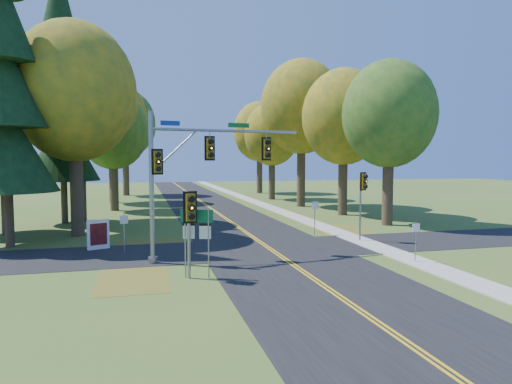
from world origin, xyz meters
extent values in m
plane|color=#3A5E21|center=(0.00, 0.00, 0.00)|extent=(160.00, 160.00, 0.00)
cube|color=black|center=(0.00, 0.00, 0.01)|extent=(8.00, 160.00, 0.02)
cube|color=black|center=(0.00, 2.00, 0.01)|extent=(60.00, 6.00, 0.02)
cube|color=gold|center=(-0.10, 0.00, 0.03)|extent=(0.10, 160.00, 0.01)
cube|color=gold|center=(0.10, 0.00, 0.03)|extent=(0.10, 160.00, 0.01)
cube|color=#9E998E|center=(6.20, 0.00, 0.03)|extent=(1.60, 160.00, 0.06)
cube|color=brown|center=(-6.50, 4.00, 0.01)|extent=(4.00, 6.00, 0.00)
cube|color=brown|center=(6.80, 6.00, 0.01)|extent=(3.50, 8.00, 0.00)
cube|color=brown|center=(-7.50, -3.00, 0.01)|extent=(3.00, 5.00, 0.00)
cylinder|color=#38281C|center=(-11.20, 9.30, 3.38)|extent=(0.86, 0.86, 6.75)
ellipsoid|color=#B68818|center=(-11.20, 9.30, 9.55)|extent=(8.00, 8.00, 9.20)
sphere|color=#B68818|center=(-9.60, 10.50, 8.75)|extent=(4.80, 4.80, 4.80)
sphere|color=#B68818|center=(-12.60, 8.50, 10.35)|extent=(4.40, 4.40, 4.40)
cylinder|color=#38281C|center=(11.50, 8.70, 3.04)|extent=(0.83, 0.83, 6.08)
ellipsoid|color=#597424|center=(11.50, 8.70, 8.60)|extent=(7.20, 7.20, 8.28)
sphere|color=#597424|center=(12.94, 9.78, 7.88)|extent=(4.32, 4.32, 4.32)
sphere|color=#597424|center=(10.24, 7.98, 9.32)|extent=(3.96, 3.96, 3.96)
cylinder|color=#38281C|center=(-11.80, 16.20, 3.71)|extent=(0.89, 0.89, 7.42)
ellipsoid|color=#B68818|center=(-11.80, 16.20, 10.43)|extent=(8.60, 8.60, 9.89)
sphere|color=#B68818|center=(-10.08, 17.49, 9.57)|extent=(5.16, 5.16, 5.16)
sphere|color=#B68818|center=(-13.30, 15.34, 11.29)|extent=(4.73, 4.73, 4.73)
cylinder|color=#38281C|center=(10.90, 15.50, 3.15)|extent=(0.84, 0.84, 6.30)
ellipsoid|color=#B68818|center=(10.90, 15.50, 8.96)|extent=(7.60, 7.60, 8.74)
sphere|color=#B68818|center=(12.42, 16.64, 8.20)|extent=(4.56, 4.56, 4.56)
sphere|color=#B68818|center=(9.57, 14.74, 9.72)|extent=(4.18, 4.18, 4.18)
cylinder|color=#38281C|center=(-9.60, 24.40, 2.81)|extent=(0.81, 0.81, 5.62)
ellipsoid|color=#597424|center=(-9.60, 24.40, 8.00)|extent=(6.80, 6.80, 7.82)
sphere|color=#597424|center=(-8.24, 25.42, 7.33)|extent=(4.08, 4.08, 4.08)
sphere|color=#597424|center=(-10.79, 23.72, 8.69)|extent=(3.74, 3.74, 3.74)
cylinder|color=#38281C|center=(9.80, 23.60, 3.83)|extent=(0.90, 0.90, 7.65)
ellipsoid|color=#B68818|center=(9.80, 23.60, 10.73)|extent=(8.80, 8.80, 10.12)
sphere|color=#B68818|center=(11.56, 24.92, 9.85)|extent=(5.28, 5.28, 5.28)
sphere|color=#B68818|center=(8.26, 22.72, 11.61)|extent=(4.84, 4.84, 4.84)
cylinder|color=#38281C|center=(-10.20, 33.10, 3.49)|extent=(0.87, 0.87, 6.98)
ellipsoid|color=#B68818|center=(-10.20, 33.10, 9.85)|extent=(8.20, 8.20, 9.43)
sphere|color=#B68818|center=(-8.56, 34.33, 9.03)|extent=(4.92, 4.92, 4.92)
sphere|color=#B68818|center=(-11.63, 32.28, 10.67)|extent=(4.51, 4.51, 4.51)
cylinder|color=#38281C|center=(9.20, 32.80, 2.93)|extent=(0.82, 0.82, 5.85)
ellipsoid|color=#B68818|center=(9.20, 32.80, 8.30)|extent=(7.00, 7.00, 8.05)
sphere|color=#B68818|center=(10.60, 33.85, 7.60)|extent=(4.20, 4.20, 4.20)
sphere|color=#B68818|center=(7.97, 32.10, 9.00)|extent=(3.85, 3.85, 3.85)
cylinder|color=#38281C|center=(-9.00, 44.00, 3.60)|extent=(0.88, 0.88, 7.20)
ellipsoid|color=#597424|center=(-9.00, 44.00, 10.14)|extent=(8.40, 8.40, 9.66)
sphere|color=#597424|center=(-7.32, 45.26, 9.30)|extent=(5.04, 5.04, 5.04)
sphere|color=#597424|center=(-10.47, 43.16, 10.98)|extent=(4.62, 4.62, 4.62)
cylinder|color=#38281C|center=(10.40, 43.50, 3.26)|extent=(0.85, 0.85, 6.53)
ellipsoid|color=#B68818|center=(10.40, 43.50, 9.26)|extent=(7.80, 7.80, 8.97)
sphere|color=#B68818|center=(11.96, 44.67, 8.47)|extent=(4.68, 4.68, 4.68)
sphere|color=#B68818|center=(9.04, 42.72, 10.04)|extent=(4.29, 4.29, 4.29)
cylinder|color=#38281C|center=(-14.50, 6.00, 1.62)|extent=(0.50, 0.50, 3.24)
cone|color=black|center=(-14.50, 6.00, 5.82)|extent=(5.60, 5.60, 5.17)
cone|color=black|center=(-14.50, 6.00, 9.51)|extent=(4.57, 4.57, 5.17)
cone|color=black|center=(-14.50, 6.00, 13.20)|extent=(3.55, 3.55, 5.17)
cylinder|color=#38281C|center=(-16.00, 11.00, 1.44)|extent=(0.50, 0.50, 2.88)
cone|color=black|center=(-16.00, 11.00, 5.18)|extent=(5.60, 5.60, 4.59)
cone|color=black|center=(-16.00, 11.00, 8.46)|extent=(4.57, 4.57, 4.59)
cylinder|color=#38281C|center=(-13.00, 16.00, 1.71)|extent=(0.50, 0.50, 3.42)
cone|color=black|center=(-13.00, 16.00, 6.15)|extent=(5.60, 5.60, 5.45)
cone|color=black|center=(-13.00, 16.00, 10.04)|extent=(4.57, 4.57, 5.45)
cone|color=black|center=(-13.00, 16.00, 13.94)|extent=(3.55, 3.55, 5.45)
cylinder|color=gray|center=(-6.58, -0.18, 3.72)|extent=(0.23, 0.23, 7.44)
cylinder|color=gray|center=(-6.58, -0.18, 0.16)|extent=(0.47, 0.47, 0.32)
cylinder|color=gray|center=(-2.65, 0.47, 6.59)|extent=(7.89, 1.44, 0.15)
cylinder|color=gray|center=(-5.43, 0.01, 5.53)|extent=(2.39, 0.48, 2.20)
cylinder|color=gray|center=(-3.64, 0.31, 6.40)|extent=(0.04, 0.04, 0.38)
cube|color=#72590C|center=(-3.64, 0.31, 5.68)|extent=(0.41, 0.37, 1.06)
cube|color=black|center=(-3.64, 0.31, 5.68)|extent=(0.55, 0.12, 1.25)
sphere|color=orange|center=(-3.60, 0.07, 5.68)|extent=(0.19, 0.19, 0.19)
cylinder|color=black|center=(-3.60, 0.07, 6.02)|extent=(0.28, 0.21, 0.26)
cylinder|color=black|center=(-3.60, 0.07, 5.68)|extent=(0.28, 0.21, 0.26)
cylinder|color=black|center=(-3.60, 0.07, 5.34)|extent=(0.28, 0.21, 0.26)
cylinder|color=gray|center=(-0.50, 0.82, 6.40)|extent=(0.04, 0.04, 0.38)
cube|color=#72590C|center=(-0.50, 0.82, 5.68)|extent=(0.41, 0.37, 1.06)
cube|color=black|center=(-0.50, 0.82, 5.68)|extent=(0.55, 0.12, 1.25)
sphere|color=orange|center=(-0.46, 0.58, 5.68)|extent=(0.19, 0.19, 0.19)
cylinder|color=black|center=(-0.46, 0.58, 6.02)|extent=(0.28, 0.21, 0.26)
cylinder|color=black|center=(-0.46, 0.58, 5.68)|extent=(0.28, 0.21, 0.26)
cylinder|color=black|center=(-0.46, 0.58, 5.34)|extent=(0.28, 0.21, 0.26)
cube|color=#72590C|center=(-6.29, -0.29, 5.00)|extent=(0.41, 0.37, 1.06)
cube|color=black|center=(-6.29, -0.29, 5.00)|extent=(0.55, 0.12, 1.25)
sphere|color=orange|center=(-6.25, -0.53, 5.00)|extent=(0.19, 0.19, 0.19)
cylinder|color=black|center=(-6.25, -0.53, 5.34)|extent=(0.28, 0.21, 0.26)
cylinder|color=black|center=(-6.25, -0.53, 5.00)|extent=(0.28, 0.21, 0.26)
cylinder|color=black|center=(-6.25, -0.53, 4.66)|extent=(0.28, 0.21, 0.26)
cube|color=navy|center=(-5.64, -0.02, 6.89)|extent=(0.95, 0.20, 0.23)
cube|color=#0C5926|center=(-2.07, 0.57, 6.89)|extent=(1.16, 0.23, 0.23)
cylinder|color=gray|center=(6.18, 2.87, 2.12)|extent=(0.12, 0.12, 4.24)
cube|color=#72590C|center=(6.24, 2.67, 3.76)|extent=(0.40, 0.37, 0.96)
cube|color=black|center=(6.24, 2.67, 3.76)|extent=(0.49, 0.17, 1.14)
sphere|color=orange|center=(6.31, 2.46, 3.76)|extent=(0.17, 0.17, 0.17)
cylinder|color=black|center=(6.31, 2.46, 4.06)|extent=(0.27, 0.21, 0.23)
cylinder|color=black|center=(6.31, 2.46, 3.76)|extent=(0.27, 0.21, 0.23)
cylinder|color=black|center=(6.31, 2.46, 3.45)|extent=(0.27, 0.21, 0.23)
cylinder|color=gray|center=(-5.14, -3.50, 1.84)|extent=(0.14, 0.14, 3.68)
cube|color=#72590C|center=(-5.11, -3.75, 3.10)|extent=(0.43, 0.39, 1.15)
cube|color=black|center=(-5.11, -3.75, 3.10)|extent=(0.60, 0.11, 1.36)
sphere|color=orange|center=(-5.07, -4.01, 3.10)|extent=(0.21, 0.21, 0.21)
cylinder|color=black|center=(-5.07, -4.01, 3.47)|extent=(0.30, 0.22, 0.28)
cylinder|color=black|center=(-5.07, -4.01, 3.10)|extent=(0.30, 0.22, 0.28)
cylinder|color=black|center=(-5.07, -4.01, 2.74)|extent=(0.30, 0.22, 0.28)
cylinder|color=gray|center=(-5.28, -3.34, 1.52)|extent=(0.06, 0.06, 3.04)
cylinder|color=gray|center=(-4.32, -3.66, 1.52)|extent=(0.06, 0.06, 3.04)
cube|color=#0D5B34|center=(-4.79, -3.47, 2.69)|extent=(1.36, 0.49, 0.56)
cube|color=silver|center=(-4.79, -3.47, 2.69)|extent=(1.16, 0.39, 0.08)
cube|color=silver|center=(-5.13, -3.36, 1.98)|extent=(0.49, 0.20, 0.56)
cube|color=black|center=(-5.13, -3.36, 2.31)|extent=(0.48, 0.16, 0.10)
cube|color=silver|center=(-4.45, -3.58, 1.98)|extent=(0.49, 0.20, 0.56)
cube|color=black|center=(-4.45, -3.58, 2.31)|extent=(0.48, 0.16, 0.10)
cube|color=white|center=(-9.48, 4.10, 0.85)|extent=(1.20, 0.61, 1.69)
cube|color=maroon|center=(-9.44, 4.01, 0.89)|extent=(0.88, 0.37, 1.22)
cube|color=white|center=(-9.91, 3.93, 0.14)|extent=(0.10, 0.10, 0.28)
cube|color=white|center=(-9.04, 4.28, 0.14)|extent=(0.10, 0.10, 0.28)
cylinder|color=gray|center=(4.20, 5.51, 1.18)|extent=(0.05, 0.05, 2.36)
cube|color=silver|center=(4.20, 5.49, 2.04)|extent=(0.45, 0.08, 0.48)
cylinder|color=gray|center=(6.06, -3.24, 1.01)|extent=(0.05, 0.05, 2.02)
cube|color=silver|center=(6.06, -3.26, 1.74)|extent=(0.39, 0.05, 0.41)
cylinder|color=gray|center=(-8.00, 2.38, 1.09)|extent=(0.05, 0.05, 2.18)
cube|color=silver|center=(-8.00, 2.36, 1.88)|extent=(0.41, 0.13, 0.45)
camera|label=1|loc=(-7.14, -22.92, 5.13)|focal=32.00mm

